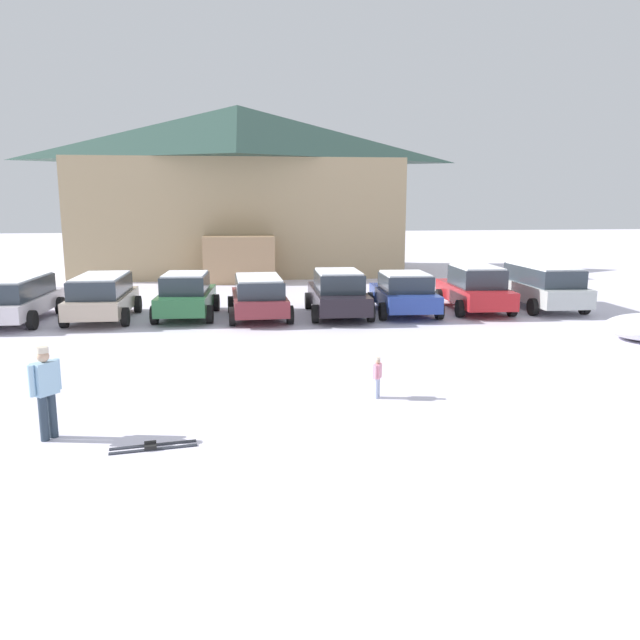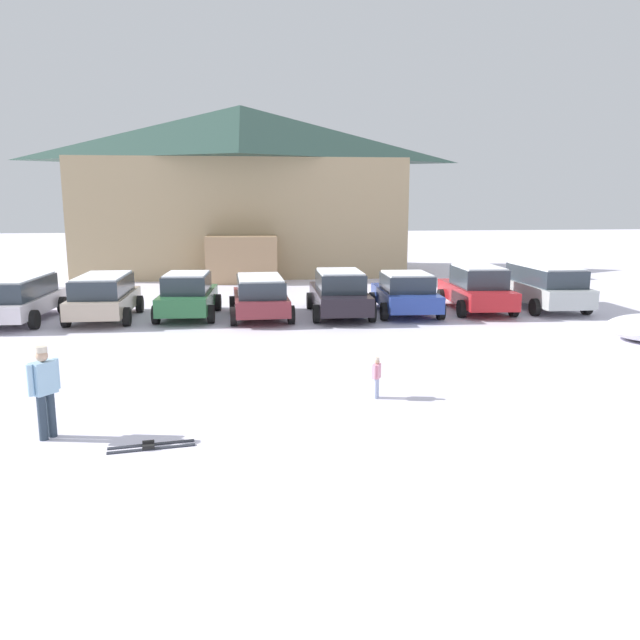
{
  "view_description": "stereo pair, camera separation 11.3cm",
  "coord_description": "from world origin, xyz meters",
  "views": [
    {
      "loc": [
        -1.17,
        -7.75,
        4.13
      ],
      "look_at": [
        1.04,
        7.57,
        1.18
      ],
      "focal_mm": 35.0,
      "sensor_mm": 36.0,
      "label": 1
    },
    {
      "loc": [
        -1.06,
        -7.77,
        4.13
      ],
      "look_at": [
        1.04,
        7.57,
        1.18
      ],
      "focal_mm": 35.0,
      "sensor_mm": 36.0,
      "label": 2
    }
  ],
  "objects": [
    {
      "name": "parked_black_sedan",
      "position": [
        2.71,
        14.53,
        0.84
      ],
      "size": [
        2.3,
        4.81,
        1.67
      ],
      "color": "black",
      "rests_on": "ground"
    },
    {
      "name": "parked_silver_wagon",
      "position": [
        10.85,
        14.91,
        0.92
      ],
      "size": [
        2.29,
        4.8,
        1.71
      ],
      "color": "#B4BBBA",
      "rests_on": "ground"
    },
    {
      "name": "skier_child_in_pink_snowsuit",
      "position": [
        1.87,
        4.73,
        0.5
      ],
      "size": [
        0.22,
        0.3,
        0.89
      ],
      "color": "#A5B1D4",
      "rests_on": "ground"
    },
    {
      "name": "parked_red_sedan",
      "position": [
        8.08,
        14.81,
        0.87
      ],
      "size": [
        2.38,
        4.69,
        1.73
      ],
      "color": "red",
      "rests_on": "ground"
    },
    {
      "name": "parked_white_suv",
      "position": [
        -8.53,
        14.87,
        0.86
      ],
      "size": [
        2.33,
        4.81,
        1.58
      ],
      "color": "silver",
      "rests_on": "ground"
    },
    {
      "name": "parked_green_coupe",
      "position": [
        -2.77,
        14.91,
        0.82
      ],
      "size": [
        2.31,
        4.2,
        1.63
      ],
      "color": "#2A663A",
      "rests_on": "ground"
    },
    {
      "name": "ground",
      "position": [
        0.0,
        0.0,
        0.0
      ],
      "size": [
        160.0,
        160.0,
        0.0
      ],
      "primitive_type": "plane",
      "color": "white"
    },
    {
      "name": "skier_adult_in_blue_parka",
      "position": [
        -4.41,
        3.26,
        0.94
      ],
      "size": [
        0.44,
        0.51,
        1.67
      ],
      "color": "#2B3948",
      "rests_on": "ground"
    },
    {
      "name": "parked_maroon_van",
      "position": [
        -0.19,
        14.34,
        0.83
      ],
      "size": [
        2.23,
        4.03,
        1.51
      ],
      "color": "maroon",
      "rests_on": "ground"
    },
    {
      "name": "parked_beige_suv",
      "position": [
        -5.68,
        14.85,
        0.87
      ],
      "size": [
        2.25,
        4.32,
        1.59
      ],
      "color": "#BBA891",
      "rests_on": "ground"
    },
    {
      "name": "ski_lodge",
      "position": [
        -0.54,
        29.86,
        4.86
      ],
      "size": [
        18.76,
        11.32,
        9.57
      ],
      "color": "tan",
      "rests_on": "ground"
    },
    {
      "name": "parked_blue_hatchback",
      "position": [
        5.19,
        14.49,
        0.8
      ],
      "size": [
        2.42,
        4.22,
        1.56
      ],
      "color": "#284097",
      "rests_on": "ground"
    },
    {
      "name": "pair_of_skis",
      "position": [
        -2.56,
        2.58,
        0.02
      ],
      "size": [
        1.48,
        0.48,
        0.08
      ],
      "color": "#22262F",
      "rests_on": "ground"
    }
  ]
}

